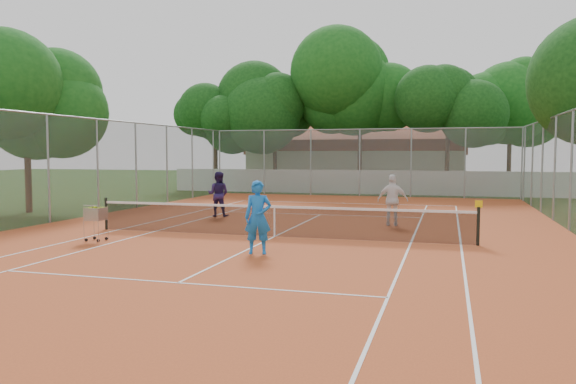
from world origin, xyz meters
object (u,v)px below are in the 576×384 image
(clubhouse, at_px, (358,158))
(player_far_right, at_px, (393,200))
(ball_hopper, at_px, (96,223))
(player_near, at_px, (258,217))
(player_far_left, at_px, (218,194))
(tennis_net, at_px, (275,221))

(clubhouse, bearing_deg, player_far_right, -78.33)
(player_far_right, height_order, ball_hopper, player_far_right)
(player_near, relative_size, player_far_left, 1.03)
(tennis_net, distance_m, ball_hopper, 5.26)
(tennis_net, height_order, ball_hopper, ball_hopper)
(tennis_net, bearing_deg, player_far_right, 48.56)
(clubhouse, relative_size, player_far_right, 9.03)
(player_near, bearing_deg, player_far_left, 105.61)
(player_far_right, bearing_deg, player_near, 61.54)
(clubhouse, height_order, player_far_left, clubhouse)
(tennis_net, height_order, player_far_left, player_far_left)
(player_far_left, distance_m, ball_hopper, 6.94)
(tennis_net, bearing_deg, player_near, -80.94)
(clubhouse, relative_size, player_near, 8.73)
(clubhouse, xyz_separation_m, player_far_right, (5.23, -25.34, -1.27))
(player_far_left, height_order, player_far_right, player_far_left)
(clubhouse, relative_size, player_far_left, 9.00)
(player_near, height_order, player_far_right, player_near)
(player_near, distance_m, ball_hopper, 5.26)
(player_near, distance_m, player_far_left, 8.63)
(clubhouse, distance_m, ball_hopper, 31.42)
(player_far_right, bearing_deg, ball_hopper, 31.09)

